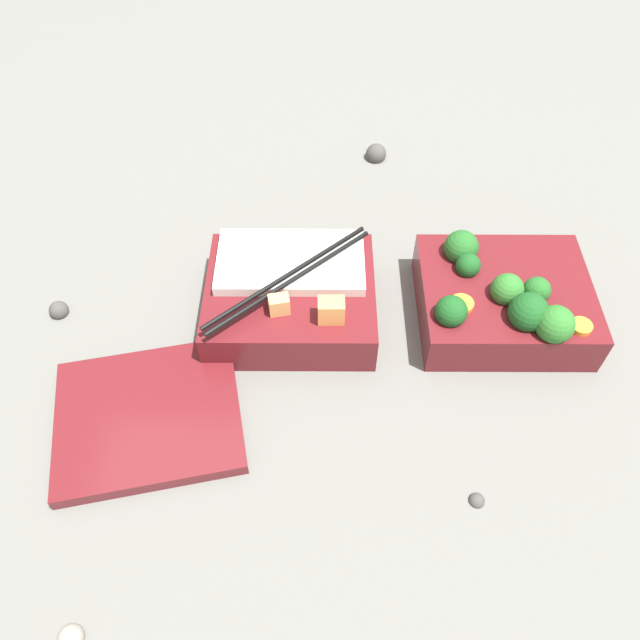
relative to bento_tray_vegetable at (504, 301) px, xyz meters
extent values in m
plane|color=slate|center=(0.11, -0.01, -0.03)|extent=(3.00, 3.00, 0.00)
cube|color=maroon|center=(0.00, 0.00, -0.01)|extent=(0.18, 0.16, 0.05)
sphere|color=#236023|center=(-0.03, 0.01, 0.03)|extent=(0.03, 0.03, 0.03)
sphere|color=#2D7028|center=(-0.03, 0.05, 0.03)|extent=(0.04, 0.04, 0.04)
sphere|color=#19511E|center=(-0.01, 0.04, 0.03)|extent=(0.04, 0.04, 0.04)
sphere|color=#236023|center=(0.04, -0.05, 0.03)|extent=(0.04, 0.04, 0.04)
sphere|color=#2D7028|center=(0.00, 0.01, 0.03)|extent=(0.03, 0.03, 0.03)
sphere|color=#19511E|center=(0.07, 0.04, 0.03)|extent=(0.03, 0.03, 0.03)
sphere|color=#19511E|center=(0.04, -0.03, 0.03)|extent=(0.03, 0.03, 0.03)
cylinder|color=orange|center=(-0.06, 0.05, 0.02)|extent=(0.03, 0.03, 0.01)
cylinder|color=orange|center=(0.05, 0.02, 0.02)|extent=(0.03, 0.03, 0.01)
cube|color=maroon|center=(0.23, 0.00, -0.01)|extent=(0.18, 0.16, 0.05)
cube|color=white|center=(0.23, -0.03, 0.02)|extent=(0.16, 0.09, 0.01)
cube|color=#F4A356|center=(0.19, 0.04, 0.03)|extent=(0.03, 0.02, 0.03)
cube|color=#EAB266|center=(0.24, 0.03, 0.03)|extent=(0.02, 0.02, 0.02)
cylinder|color=black|center=(0.23, 0.00, 0.03)|extent=(0.17, 0.15, 0.01)
cylinder|color=black|center=(0.23, 0.00, 0.03)|extent=(0.17, 0.15, 0.01)
cube|color=maroon|center=(0.37, 0.13, -0.02)|extent=(0.21, 0.19, 0.02)
sphere|color=#474442|center=(0.12, -0.29, -0.02)|extent=(0.03, 0.03, 0.03)
sphere|color=gray|center=(0.40, 0.33, -0.03)|extent=(0.02, 0.02, 0.02)
sphere|color=#474442|center=(0.49, -0.01, -0.03)|extent=(0.02, 0.02, 0.02)
sphere|color=#474442|center=(0.06, 0.21, -0.03)|extent=(0.01, 0.01, 0.01)
camera|label=1|loc=(0.20, 0.44, 0.52)|focal=35.00mm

